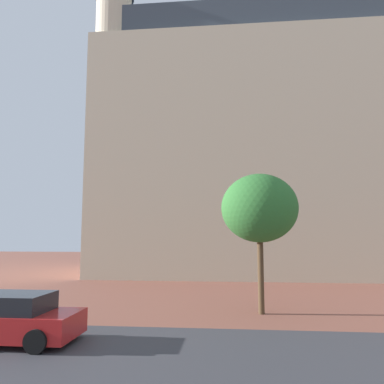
% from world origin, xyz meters
% --- Properties ---
extents(ground_plane, '(120.00, 120.00, 0.00)m').
position_xyz_m(ground_plane, '(0.00, 10.00, 0.00)').
color(ground_plane, brown).
extents(street_asphalt_strip, '(120.00, 8.09, 0.00)m').
position_xyz_m(street_asphalt_strip, '(0.00, 8.67, 0.00)').
color(street_asphalt_strip, '#38383D').
rests_on(street_asphalt_strip, ground_plane).
extents(landmark_building, '(25.17, 12.41, 35.71)m').
position_xyz_m(landmark_building, '(2.66, 31.60, 11.08)').
color(landmark_building, beige).
rests_on(landmark_building, ground_plane).
extents(car_red, '(4.17, 2.06, 1.42)m').
position_xyz_m(car_red, '(-5.79, 10.45, 0.68)').
color(car_red, red).
rests_on(car_red, ground_plane).
extents(tree_curb_far, '(3.16, 3.16, 5.69)m').
position_xyz_m(tree_curb_far, '(2.03, 15.27, 4.25)').
color(tree_curb_far, '#4C3823').
rests_on(tree_curb_far, ground_plane).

